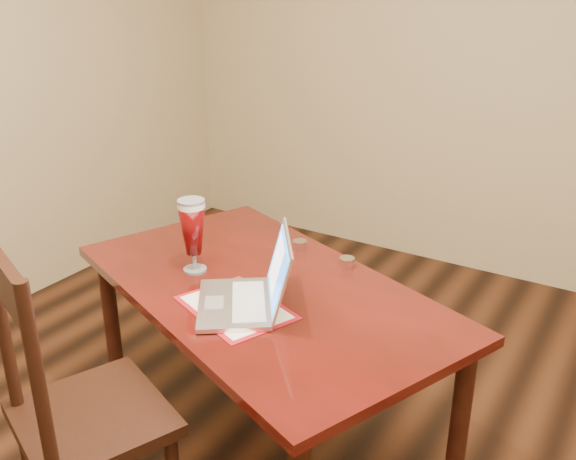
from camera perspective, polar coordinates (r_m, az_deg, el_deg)
The scene contains 2 objects.
dining_table at distance 2.44m, azimuth -2.51°, elevation -6.48°, with size 1.73×1.36×1.01m.
dining_chair at distance 2.20m, azimuth -18.10°, elevation -15.20°, with size 0.60×0.59×1.10m.
Camera 1 is at (0.85, -1.33, 1.82)m, focal length 40.00 mm.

